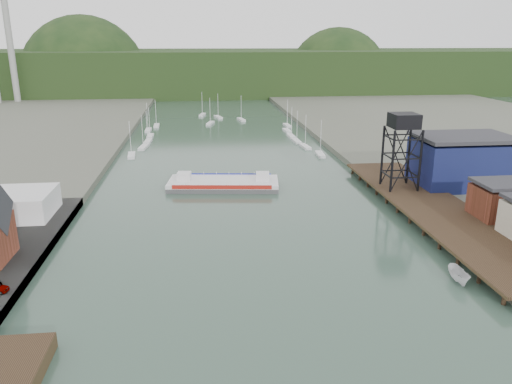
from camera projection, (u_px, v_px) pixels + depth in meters
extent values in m
plane|color=#2C4439|center=(282.00, 383.00, 49.90)|extent=(600.00, 600.00, 0.00)
cube|color=black|center=(434.00, 207.00, 96.06)|extent=(14.00, 70.00, 0.50)
cylinder|color=black|center=(404.00, 214.00, 95.73)|extent=(0.60, 0.60, 2.20)
cylinder|color=black|center=(463.00, 211.00, 97.02)|extent=(0.60, 0.60, 2.20)
cube|color=silver|center=(2.00, 204.00, 91.53)|extent=(18.00, 12.00, 4.50)
cylinder|color=black|center=(393.00, 162.00, 103.03)|extent=(0.50, 0.50, 13.00)
cylinder|color=black|center=(420.00, 161.00, 103.68)|extent=(0.50, 0.50, 13.00)
cylinder|color=black|center=(382.00, 155.00, 108.73)|extent=(0.50, 0.50, 13.00)
cylinder|color=black|center=(409.00, 155.00, 109.38)|extent=(0.50, 0.50, 13.00)
cube|color=black|center=(404.00, 121.00, 103.85)|extent=(5.50, 5.50, 3.00)
cube|color=#0D173C|center=(462.00, 163.00, 110.32)|extent=(20.00, 14.00, 10.00)
cube|color=#2D2D33|center=(465.00, 137.00, 108.58)|extent=(20.50, 14.50, 0.80)
cube|color=#4E2616|center=(501.00, 204.00, 89.58)|extent=(9.00, 8.00, 6.00)
cube|color=silver|center=(132.00, 156.00, 145.52)|extent=(2.67, 7.65, 0.90)
cube|color=silver|center=(143.00, 147.00, 156.60)|extent=(2.81, 7.67, 0.90)
cube|color=silver|center=(148.00, 142.00, 165.08)|extent=(2.35, 7.59, 0.90)
cube|color=silver|center=(150.00, 136.00, 174.49)|extent=(2.01, 7.50, 0.90)
cube|color=silver|center=(148.00, 130.00, 185.92)|extent=(2.00, 7.50, 0.90)
cube|color=silver|center=(157.00, 126.00, 195.52)|extent=(2.16, 7.54, 0.90)
cube|color=silver|center=(320.00, 155.00, 146.82)|extent=(2.53, 7.62, 0.90)
cube|color=silver|center=(305.00, 147.00, 157.49)|extent=(2.76, 7.67, 0.90)
cube|color=silver|center=(297.00, 141.00, 165.73)|extent=(2.22, 7.56, 0.90)
cube|color=silver|center=(291.00, 136.00, 174.25)|extent=(2.18, 7.54, 0.90)
cube|color=silver|center=(287.00, 131.00, 184.83)|extent=(2.46, 7.61, 0.90)
cube|color=silver|center=(287.00, 126.00, 196.08)|extent=(2.48, 7.61, 0.90)
cube|color=silver|center=(210.00, 123.00, 201.43)|extent=(3.78, 7.76, 0.90)
cube|color=silver|center=(241.00, 120.00, 210.44)|extent=(3.31, 7.74, 0.90)
cube|color=silver|center=(218.00, 117.00, 217.04)|extent=(3.76, 7.76, 0.90)
cube|color=silver|center=(202.00, 115.00, 223.91)|extent=(3.40, 7.74, 0.90)
cylinder|color=gray|center=(10.00, 45.00, 253.34)|extent=(3.20, 3.20, 60.00)
cube|color=black|center=(209.00, 72.00, 331.32)|extent=(500.00, 120.00, 28.00)
sphere|color=black|center=(86.00, 79.00, 323.90)|extent=(80.00, 80.00, 80.00)
sphere|color=black|center=(337.00, 79.00, 352.24)|extent=(70.00, 70.00, 70.00)
cube|color=#464648|center=(223.00, 186.00, 115.25)|extent=(26.14, 12.97, 1.00)
cube|color=silver|center=(223.00, 182.00, 114.98)|extent=(26.14, 12.97, 0.80)
cube|color=#A71B13|center=(222.00, 187.00, 110.07)|extent=(21.97, 2.78, 0.90)
cube|color=#151B94|center=(225.00, 175.00, 119.77)|extent=(21.97, 2.78, 0.90)
cube|color=silver|center=(184.00, 177.00, 114.69)|extent=(3.35, 3.35, 2.01)
cube|color=silver|center=(263.00, 177.00, 114.57)|extent=(3.35, 3.35, 2.01)
imported|color=silver|center=(459.00, 276.00, 70.14)|extent=(2.46, 5.49, 2.06)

